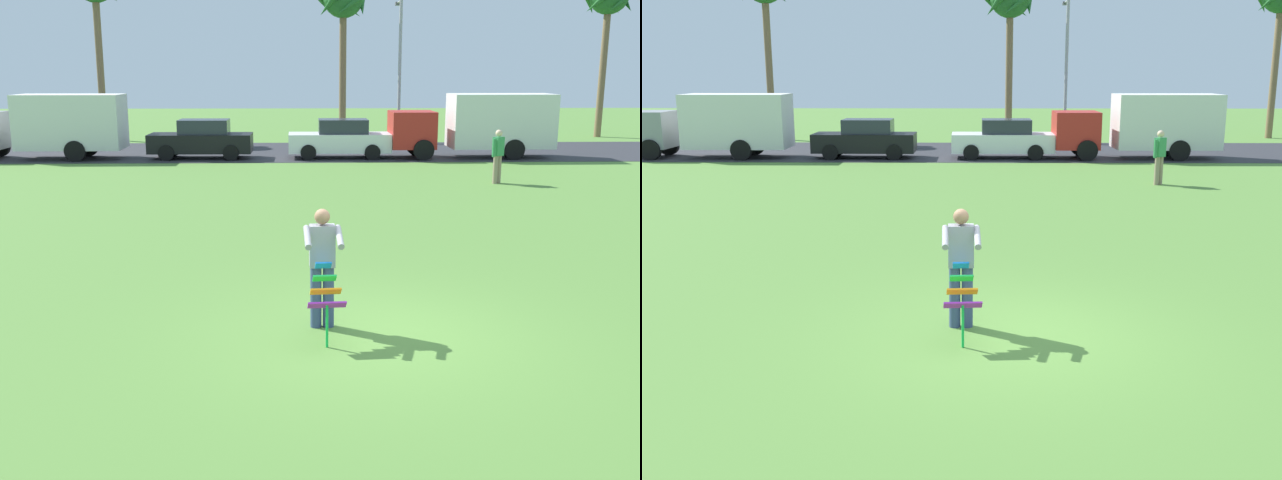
% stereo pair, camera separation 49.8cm
% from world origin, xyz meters
% --- Properties ---
extents(ground_plane, '(120.00, 120.00, 0.00)m').
position_xyz_m(ground_plane, '(0.00, 0.00, 0.00)').
color(ground_plane, '#568438').
extents(road_strip, '(120.00, 8.00, 0.01)m').
position_xyz_m(road_strip, '(0.00, 23.23, 0.01)').
color(road_strip, '#2D2D33').
rests_on(road_strip, ground).
extents(person_kite_flyer, '(0.55, 0.66, 1.73)m').
position_xyz_m(person_kite_flyer, '(-0.72, 0.36, 0.95)').
color(person_kite_flyer, '#384772').
rests_on(person_kite_flyer, ground).
extents(kite_held, '(0.52, 0.65, 1.07)m').
position_xyz_m(kite_held, '(-0.69, -0.27, 0.70)').
color(kite_held, blue).
rests_on(kite_held, ground).
extents(parked_truck_grey_van, '(6.70, 2.13, 2.62)m').
position_xyz_m(parked_truck_grey_van, '(-11.12, 20.83, 1.41)').
color(parked_truck_grey_van, gray).
rests_on(parked_truck_grey_van, ground).
extents(parked_car_black, '(4.22, 1.87, 1.60)m').
position_xyz_m(parked_car_black, '(-5.00, 20.83, 0.77)').
color(parked_car_black, black).
rests_on(parked_car_black, ground).
extents(parked_car_white, '(4.20, 1.84, 1.60)m').
position_xyz_m(parked_car_white, '(0.72, 20.83, 0.77)').
color(parked_car_white, white).
rests_on(parked_car_white, ground).
extents(parked_truck_red_cab, '(6.72, 2.18, 2.62)m').
position_xyz_m(parked_truck_red_cab, '(6.56, 20.83, 1.41)').
color(parked_truck_red_cab, '#B2231E').
rests_on(parked_truck_red_cab, ground).
extents(palm_tree_right_near, '(2.58, 2.71, 8.22)m').
position_xyz_m(palm_tree_right_near, '(1.31, 29.04, 6.82)').
color(palm_tree_right_near, brown).
rests_on(palm_tree_right_near, ground).
extents(palm_tree_centre_far, '(2.58, 2.71, 8.49)m').
position_xyz_m(palm_tree_centre_far, '(15.32, 30.06, 7.08)').
color(palm_tree_centre_far, brown).
rests_on(palm_tree_centre_far, ground).
extents(streetlight_pole, '(0.24, 1.65, 7.00)m').
position_xyz_m(streetlight_pole, '(4.11, 28.13, 4.00)').
color(streetlight_pole, '#9E9EA3').
rests_on(streetlight_pole, ground).
extents(person_walker_near, '(0.46, 0.40, 1.73)m').
position_xyz_m(person_walker_near, '(5.40, 13.75, 0.93)').
color(person_walker_near, gray).
rests_on(person_walker_near, ground).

